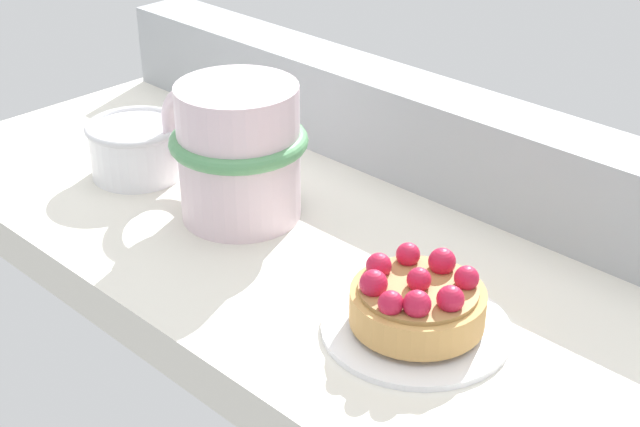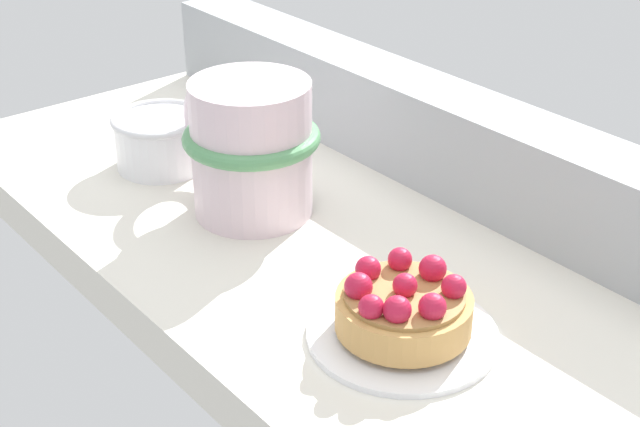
# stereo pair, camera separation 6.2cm
# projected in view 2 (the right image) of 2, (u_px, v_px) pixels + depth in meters

# --- Properties ---
(ground_plane) EXTENTS (0.90, 0.31, 0.03)m
(ground_plane) POSITION_uv_depth(u_px,v_px,m) (408.00, 305.00, 0.63)
(ground_plane) COLOR silver
(window_rail_back) EXTENTS (0.88, 0.06, 0.08)m
(window_rail_back) POSITION_uv_depth(u_px,v_px,m) (538.00, 179.00, 0.68)
(window_rail_back) COLOR #9EA3A8
(window_rail_back) RESTS_ON ground_plane
(dessert_plate) EXTENTS (0.12, 0.12, 0.01)m
(dessert_plate) POSITION_uv_depth(u_px,v_px,m) (403.00, 332.00, 0.57)
(dessert_plate) COLOR white
(dessert_plate) RESTS_ON ground_plane
(raspberry_tart) EXTENTS (0.08, 0.08, 0.04)m
(raspberry_tart) POSITION_uv_depth(u_px,v_px,m) (403.00, 306.00, 0.56)
(raspberry_tart) COLOR tan
(raspberry_tart) RESTS_ON dessert_plate
(coffee_mug) EXTENTS (0.14, 0.10, 0.10)m
(coffee_mug) POSITION_uv_depth(u_px,v_px,m) (249.00, 146.00, 0.69)
(coffee_mug) COLOR silver
(coffee_mug) RESTS_ON ground_plane
(sugar_bowl) EXTENTS (0.08, 0.08, 0.05)m
(sugar_bowl) POSITION_uv_depth(u_px,v_px,m) (161.00, 139.00, 0.77)
(sugar_bowl) COLOR white
(sugar_bowl) RESTS_ON ground_plane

